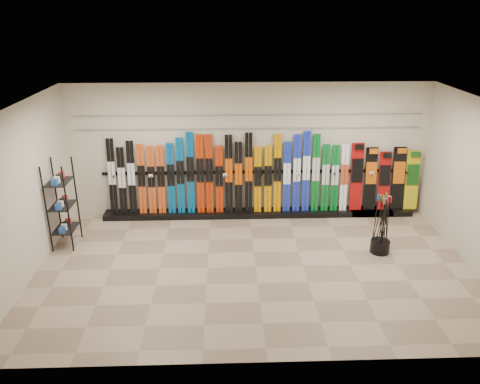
{
  "coord_description": "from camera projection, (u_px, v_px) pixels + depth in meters",
  "views": [
    {
      "loc": [
        -0.55,
        -7.52,
        4.5
      ],
      "look_at": [
        -0.25,
        1.0,
        1.1
      ],
      "focal_mm": 35.0,
      "sensor_mm": 36.0,
      "label": 1
    }
  ],
  "objects": [
    {
      "name": "floor",
      "position": [
        255.0,
        267.0,
        8.67
      ],
      "size": [
        8.0,
        8.0,
        0.0
      ],
      "primitive_type": "plane",
      "color": "#87715D",
      "rests_on": "ground"
    },
    {
      "name": "left_wall",
      "position": [
        23.0,
        195.0,
        7.98
      ],
      "size": [
        0.0,
        5.0,
        5.0
      ],
      "primitive_type": "plane",
      "rotation": [
        1.57,
        0.0,
        1.57
      ],
      "color": "beige",
      "rests_on": "floor"
    },
    {
      "name": "snowboards",
      "position": [
        384.0,
        179.0,
        10.64
      ],
      "size": [
        1.57,
        0.24,
        1.54
      ],
      "color": "#990C0C",
      "rests_on": "ski_rack_base"
    },
    {
      "name": "skis",
      "position": [
        229.0,
        176.0,
        10.46
      ],
      "size": [
        5.37,
        0.23,
        1.84
      ],
      "color": "black",
      "rests_on": "ski_rack_base"
    },
    {
      "name": "ski_rack_base",
      "position": [
        259.0,
        213.0,
        10.77
      ],
      "size": [
        8.0,
        0.4,
        0.12
      ],
      "primitive_type": "cube",
      "color": "black",
      "rests_on": "floor"
    },
    {
      "name": "slatwall_rail_1",
      "position": [
        249.0,
        115.0,
        10.12
      ],
      "size": [
        7.6,
        0.02,
        0.03
      ],
      "primitive_type": "cube",
      "color": "gray",
      "rests_on": "back_wall"
    },
    {
      "name": "accessory_rack",
      "position": [
        62.0,
        204.0,
        9.17
      ],
      "size": [
        0.4,
        0.6,
        1.76
      ],
      "primitive_type": "cube",
      "color": "black",
      "rests_on": "floor"
    },
    {
      "name": "ceiling",
      "position": [
        258.0,
        106.0,
        7.56
      ],
      "size": [
        8.0,
        8.0,
        0.0
      ],
      "primitive_type": "plane",
      "rotation": [
        3.14,
        0.0,
        0.0
      ],
      "color": "silver",
      "rests_on": "back_wall"
    },
    {
      "name": "ski_poles",
      "position": [
        382.0,
        224.0,
        8.94
      ],
      "size": [
        0.29,
        0.36,
        1.18
      ],
      "color": "black",
      "rests_on": "pole_bin"
    },
    {
      "name": "back_wall",
      "position": [
        249.0,
        150.0,
        10.43
      ],
      "size": [
        8.0,
        0.0,
        8.0
      ],
      "primitive_type": "plane",
      "rotation": [
        1.57,
        0.0,
        0.0
      ],
      "color": "beige",
      "rests_on": "floor"
    },
    {
      "name": "slatwall_rail_0",
      "position": [
        249.0,
        129.0,
        10.23
      ],
      "size": [
        7.6,
        0.02,
        0.03
      ],
      "primitive_type": "cube",
      "color": "gray",
      "rests_on": "back_wall"
    },
    {
      "name": "pole_bin",
      "position": [
        380.0,
        246.0,
        9.15
      ],
      "size": [
        0.37,
        0.37,
        0.25
      ],
      "primitive_type": "cylinder",
      "color": "black",
      "rests_on": "floor"
    }
  ]
}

